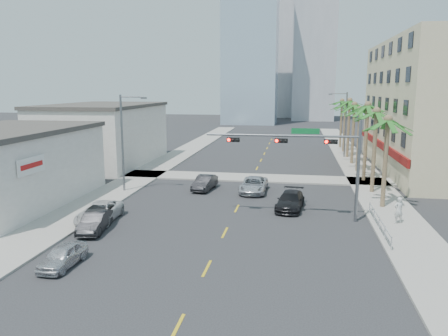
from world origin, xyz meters
name	(u,v)px	position (x,y,z in m)	size (l,w,h in m)	color
ground	(214,255)	(0.00, 0.00, 0.00)	(260.00, 260.00, 0.00)	#262628
sidewalk_right	(371,186)	(12.00, 20.00, 0.07)	(4.00, 120.00, 0.15)	gray
sidewalk_left	(139,178)	(-12.00, 20.00, 0.07)	(4.00, 120.00, 0.15)	gray
sidewalk_cross	(252,178)	(0.00, 22.00, 0.07)	(80.00, 4.00, 0.15)	gray
building_left_near	(5,169)	(-19.00, 8.00, 3.00)	(10.00, 16.00, 6.00)	beige
building_left_far	(104,136)	(-19.50, 28.00, 3.60)	(11.00, 18.00, 7.20)	beige
tower_far_left	(251,32)	(-8.00, 95.00, 24.00)	(14.00, 14.00, 48.00)	#99B2C6
tower_far_right	(315,15)	(9.00, 110.00, 30.00)	(12.00, 12.00, 60.00)	#ADADB2
tower_far_center	(275,52)	(-3.00, 125.00, 21.00)	(16.00, 16.00, 42.00)	#ADADB2
traffic_signal_mast	(313,152)	(5.78, 7.95, 5.06)	(11.12, 0.54, 7.20)	slate
palm_tree_0	(388,121)	(11.60, 12.00, 7.08)	(4.80, 4.80, 7.80)	brown
palm_tree_1	(377,112)	(11.60, 17.20, 7.43)	(4.80, 4.80, 8.16)	brown
palm_tree_2	(368,106)	(11.60, 22.40, 7.78)	(4.80, 4.80, 8.52)	brown
palm_tree_3	(360,110)	(11.60, 27.60, 7.08)	(4.80, 4.80, 7.80)	brown
palm_tree_4	(355,105)	(11.60, 32.80, 7.43)	(4.80, 4.80, 8.16)	brown
palm_tree_5	(350,101)	(11.60, 38.00, 7.78)	(4.80, 4.80, 8.52)	brown
palm_tree_6	(345,105)	(11.60, 43.20, 7.08)	(4.80, 4.80, 7.80)	brown
palm_tree_7	(342,101)	(11.60, 48.40, 7.43)	(4.80, 4.80, 8.16)	brown
streetlight_left	(124,138)	(-11.00, 14.00, 5.06)	(2.55, 0.25, 9.00)	slate
streetlight_right	(344,121)	(11.00, 38.00, 5.06)	(2.55, 0.25, 9.00)	slate
guardrail	(379,222)	(10.30, 6.00, 0.67)	(0.08, 8.08, 1.00)	silver
car_parked_near	(63,256)	(-7.80, -3.00, 0.61)	(1.43, 3.56, 1.21)	silver
car_parked_mid	(95,222)	(-8.75, 2.85, 0.67)	(1.42, 4.06, 1.34)	black
car_parked_far	(100,212)	(-9.40, 4.95, 0.69)	(2.30, 5.00, 1.39)	silver
car_lane_left	(205,183)	(-3.92, 16.06, 0.69)	(1.46, 4.18, 1.38)	black
car_lane_center	(254,185)	(0.79, 15.77, 0.70)	(2.32, 5.03, 1.40)	silver
car_lane_right	(290,201)	(4.25, 10.56, 0.70)	(1.95, 4.79, 1.39)	black
pedestrian	(398,210)	(11.86, 7.63, 1.10)	(0.69, 0.46, 1.90)	silver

